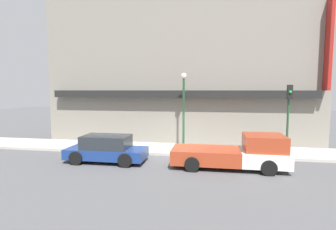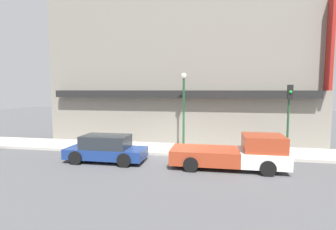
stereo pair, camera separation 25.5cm
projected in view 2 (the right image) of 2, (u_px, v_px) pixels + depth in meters
name	position (u px, v px, depth m)	size (l,w,h in m)	color
ground_plane	(171.00, 156.00, 15.70)	(80.00, 80.00, 0.00)	#4C4C4F
sidewalk	(175.00, 149.00, 17.19)	(36.00, 3.05, 0.16)	#ADA89E
building	(182.00, 70.00, 19.62)	(19.80, 3.80, 10.90)	gray
pickup_truck	(236.00, 153.00, 13.23)	(5.74, 2.29, 1.74)	white
parked_car	(106.00, 149.00, 14.48)	(4.36, 1.98, 1.47)	navy
fire_hydrant	(112.00, 142.00, 17.30)	(0.18, 0.18, 0.68)	yellow
street_lamp	(184.00, 101.00, 16.79)	(0.36, 0.36, 4.87)	#1E4728
traffic_light	(289.00, 108.00, 14.77)	(0.28, 0.42, 4.09)	#1E4728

